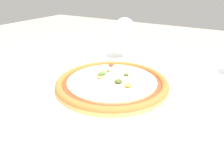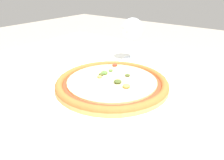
% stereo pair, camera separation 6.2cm
% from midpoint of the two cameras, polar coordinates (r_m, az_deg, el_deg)
% --- Properties ---
extents(dining_table, '(1.20, 0.93, 0.75)m').
position_cam_midpoint_polar(dining_table, '(0.70, 2.39, -8.58)').
color(dining_table, '#997047').
rests_on(dining_table, ground_plane).
extents(pizza_plate, '(0.34, 0.34, 0.04)m').
position_cam_midpoint_polar(pizza_plate, '(0.62, 2.84, -1.13)').
color(pizza_plate, white).
rests_on(pizza_plate, dining_table).
extents(fork, '(0.03, 0.17, 0.00)m').
position_cam_midpoint_polar(fork, '(0.87, -15.40, 4.56)').
color(fork, silver).
rests_on(fork, dining_table).
extents(wine_glass_far_left, '(0.08, 0.08, 0.16)m').
position_cam_midpoint_polar(wine_glass_far_left, '(0.85, 7.48, 12.93)').
color(wine_glass_far_left, silver).
rests_on(wine_glass_far_left, dining_table).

